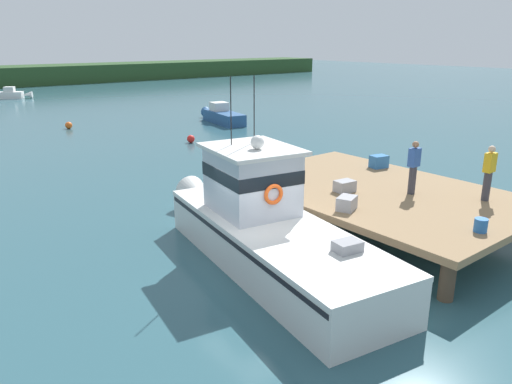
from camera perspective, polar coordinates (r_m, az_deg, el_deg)
The scene contains 13 objects.
ground_plane at distance 13.12m, azimuth 0.26°, elevation -8.46°, with size 200.00×200.00×0.00m, color #2D5660.
dock at distance 15.98m, azimuth 13.77°, elevation -0.04°, with size 6.00×9.00×1.20m.
main_fishing_boat at distance 12.99m, azimuth 0.87°, elevation -3.88°, with size 3.84×9.97×4.80m.
crate_single_by_cleat at distance 13.74m, azimuth 10.52°, elevation -1.29°, with size 0.60×0.44×0.37m, color #9E9EA3.
crate_stack_near_edge at distance 18.56m, azimuth 14.12°, elevation 3.47°, with size 0.60×0.44×0.45m, color #3370B2.
crate_stack_mid_dock at distance 15.37m, azimuth 10.29°, elevation 0.68°, with size 0.60×0.44×0.35m, color #9E9EA3.
bait_bucket at distance 13.18m, azimuth 24.71°, elevation -3.54°, with size 0.32×0.32×0.34m, color #2866B2.
deckhand_by_the_boat at distance 15.63m, azimuth 25.48°, elevation 2.12°, with size 0.36×0.22×1.63m.
deckhand_further_back at distance 15.48m, azimuth 17.87°, elevation 2.85°, with size 0.36×0.22×1.63m.
moored_boat_far_left at distance 56.59m, azimuth -27.03°, elevation 10.08°, with size 4.49×2.95×1.17m.
moored_boat_near_channel at distance 35.74m, azimuth -4.04°, elevation 8.86°, with size 2.16×5.61×1.40m.
mooring_buoy_channel_marker at distance 35.34m, azimuth -20.98°, elevation 7.26°, with size 0.46×0.46×0.46m, color #EA5B19.
mooring_buoy_spare_mooring at distance 28.71m, azimuth -7.60°, elevation 6.15°, with size 0.45×0.45×0.45m, color red.
Camera 1 is at (-7.44, -9.18, 5.70)m, focal length 34.34 mm.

